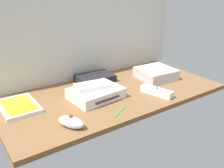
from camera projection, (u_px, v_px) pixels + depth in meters
The scene contains 10 objects.
ground_plane at pixel (112, 94), 115.78cm from camera, with size 100.00×48.00×2.00cm, color brown.
back_wall at pixel (83, 14), 122.06cm from camera, with size 110.00×1.20×64.00cm, color silver.
game_console at pixel (96, 93), 109.00cm from camera, with size 22.13×17.68×4.40cm.
mini_computer at pixel (156, 73), 130.91cm from camera, with size 18.27×18.27×5.30cm.
game_case at pixel (19, 106), 100.95cm from camera, with size 13.65×19.04×1.56cm.
network_router at pixel (95, 78), 127.08cm from camera, with size 18.79×13.27×3.40cm.
remote_wand at pixel (157, 92), 112.34cm from camera, with size 7.53×15.22×3.40cm.
remote_nunchuk at pixel (71, 122), 87.14cm from camera, with size 8.70×10.88×5.10cm.
remote_classic_pad at pixel (92, 86), 108.33cm from camera, with size 15.39×9.97×2.40cm.
stylus_pen at pixel (120, 111), 98.09cm from camera, with size 0.70×0.70×9.00cm, color green.
Camera 1 is at (-60.02, -86.73, 46.99)cm, focal length 40.96 mm.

